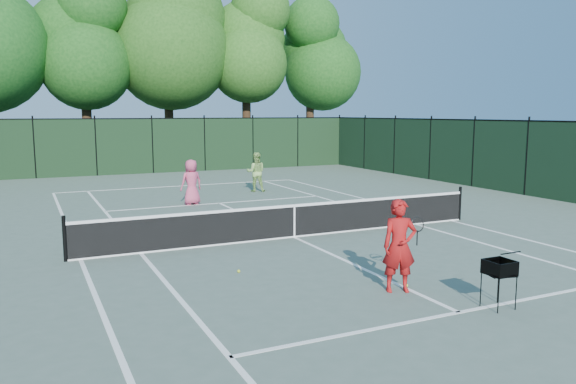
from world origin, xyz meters
name	(u,v)px	position (x,y,z in m)	size (l,w,h in m)	color
ground	(294,237)	(0.00, 0.00, 0.00)	(90.00, 90.00, 0.00)	#4E5F53
sideline_doubles_left	(81,260)	(-5.49, 0.00, 0.00)	(0.10, 23.77, 0.01)	white
sideline_doubles_right	(451,221)	(5.49, 0.00, 0.00)	(0.10, 23.77, 0.01)	white
sideline_singles_left	(141,253)	(-4.12, 0.00, 0.00)	(0.10, 23.77, 0.01)	white
sideline_singles_right	(416,224)	(4.12, 0.00, 0.00)	(0.10, 23.77, 0.01)	white
baseline_far	(182,186)	(0.00, 11.88, 0.00)	(10.97, 0.10, 0.01)	white
service_line_near	(459,312)	(0.00, -6.40, 0.00)	(8.23, 0.10, 0.01)	white
service_line_far	(219,203)	(0.00, 6.40, 0.00)	(8.23, 0.10, 0.01)	white
center_service_line	(294,237)	(0.00, 0.00, 0.00)	(0.10, 12.80, 0.01)	white
tennis_net	(294,220)	(0.00, 0.00, 0.48)	(11.69, 0.09, 1.06)	black
fence_far	(153,146)	(0.00, 18.00, 1.50)	(24.00, 0.05, 3.00)	black
tree_2	(83,36)	(-3.00, 21.80, 7.73)	(6.00, 6.00, 12.40)	black
tree_3	(166,21)	(2.00, 22.30, 9.01)	(7.00, 7.00, 14.45)	black
tree_4	(246,38)	(7.00, 21.60, 8.14)	(6.20, 6.20, 12.97)	black
tree_5	(310,49)	(12.00, 22.10, 7.71)	(5.80, 5.80, 12.23)	black
coach	(399,246)	(-0.24, -5.01, 0.88)	(1.07, 0.62, 1.77)	#A81313
player_pink	(191,182)	(-1.02, 6.52, 0.83)	(0.90, 0.67, 1.67)	#CC486D
player_green	(256,172)	(2.43, 8.72, 0.84)	(1.00, 0.91, 1.68)	#90BF5F
ball_hopper	(500,268)	(0.77, -6.51, 0.71)	(0.55, 0.55, 0.85)	black
loose_ball_near_cart	(406,285)	(0.05, -4.88, 0.03)	(0.07, 0.07, 0.07)	#CCF031
loose_ball_midcourt	(239,271)	(-2.55, -2.55, 0.03)	(0.07, 0.07, 0.07)	#BACB29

